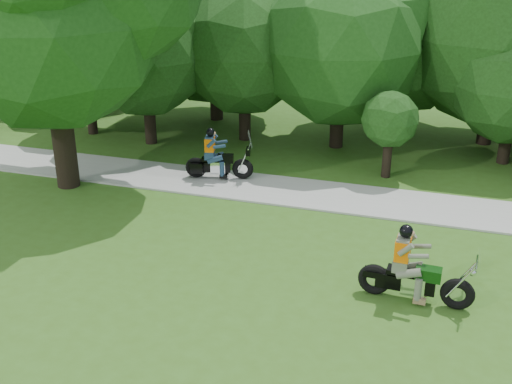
# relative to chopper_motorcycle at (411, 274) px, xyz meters

# --- Properties ---
(walkway) EXTENTS (60.00, 2.20, 0.06)m
(walkway) POSITION_rel_chopper_motorcycle_xyz_m (-0.11, 5.04, -0.62)
(walkway) COLOR #A2A29D
(walkway) RESTS_ON ground
(tree_line) EXTENTS (39.23, 11.98, 7.63)m
(tree_line) POSITION_rel_chopper_motorcycle_xyz_m (0.63, 11.48, 2.96)
(tree_line) COLOR black
(tree_line) RESTS_ON ground
(chopper_motorcycle) EXTENTS (2.47, 0.66, 1.76)m
(chopper_motorcycle) POSITION_rel_chopper_motorcycle_xyz_m (0.00, 0.00, 0.00)
(chopper_motorcycle) COLOR black
(chopper_motorcycle) RESTS_ON ground
(touring_motorcycle) EXTENTS (2.14, 0.96, 1.64)m
(touring_motorcycle) POSITION_rel_chopper_motorcycle_xyz_m (-6.45, 5.34, 0.01)
(touring_motorcycle) COLOR black
(touring_motorcycle) RESTS_ON walkway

